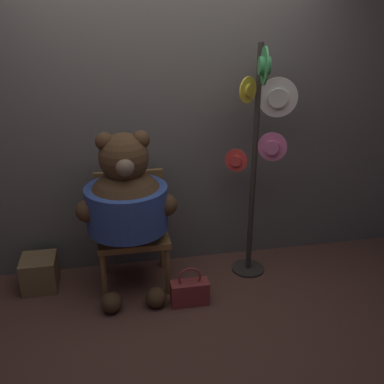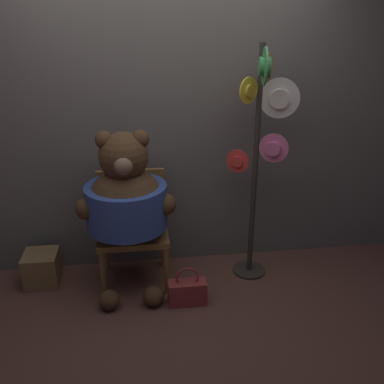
{
  "view_description": "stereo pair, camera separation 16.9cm",
  "coord_description": "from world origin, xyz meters",
  "px_view_note": "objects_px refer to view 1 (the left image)",
  "views": [
    {
      "loc": [
        -0.4,
        -2.79,
        2.08
      ],
      "look_at": [
        0.17,
        0.22,
        0.79
      ],
      "focal_mm": 40.0,
      "sensor_mm": 36.0,
      "label": 1
    },
    {
      "loc": [
        -0.24,
        -2.81,
        2.08
      ],
      "look_at": [
        0.17,
        0.22,
        0.79
      ],
      "focal_mm": 40.0,
      "sensor_mm": 36.0,
      "label": 2
    }
  ],
  "objects_px": {
    "teddy_bear": "(127,203)",
    "handbag_on_ground": "(190,292)",
    "hat_display_rack": "(260,141)",
    "chair": "(132,224)"
  },
  "relations": [
    {
      "from": "chair",
      "to": "hat_display_rack",
      "type": "relative_size",
      "value": 0.48
    },
    {
      "from": "hat_display_rack",
      "to": "handbag_on_ground",
      "type": "height_order",
      "value": "hat_display_rack"
    },
    {
      "from": "handbag_on_ground",
      "to": "teddy_bear",
      "type": "bearing_deg",
      "value": 147.24
    },
    {
      "from": "teddy_bear",
      "to": "handbag_on_ground",
      "type": "xyz_separation_m",
      "value": [
        0.43,
        -0.27,
        -0.66
      ]
    },
    {
      "from": "handbag_on_ground",
      "to": "hat_display_rack",
      "type": "bearing_deg",
      "value": 28.88
    },
    {
      "from": "hat_display_rack",
      "to": "chair",
      "type": "bearing_deg",
      "value": 174.79
    },
    {
      "from": "teddy_bear",
      "to": "hat_display_rack",
      "type": "xyz_separation_m",
      "value": [
        1.04,
        0.06,
        0.41
      ]
    },
    {
      "from": "chair",
      "to": "handbag_on_ground",
      "type": "bearing_deg",
      "value": -47.6
    },
    {
      "from": "hat_display_rack",
      "to": "handbag_on_ground",
      "type": "bearing_deg",
      "value": -151.12
    },
    {
      "from": "teddy_bear",
      "to": "handbag_on_ground",
      "type": "relative_size",
      "value": 4.12
    }
  ]
}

